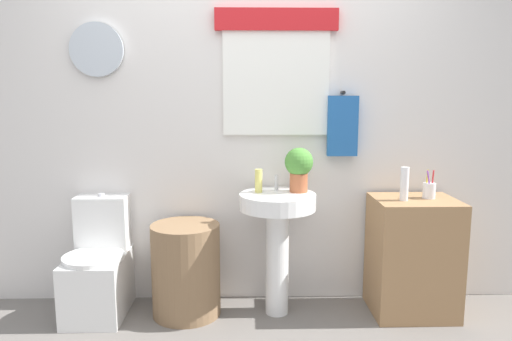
% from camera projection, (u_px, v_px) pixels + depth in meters
% --- Properties ---
extents(back_wall, '(4.40, 0.18, 2.60)m').
position_uv_depth(back_wall, '(244.00, 113.00, 3.22)').
color(back_wall, silver).
rests_on(back_wall, ground_plane).
extents(toilet, '(0.38, 0.51, 0.78)m').
position_uv_depth(toilet, '(99.00, 270.00, 3.10)').
color(toilet, white).
rests_on(toilet, ground_plane).
extents(laundry_hamper, '(0.44, 0.44, 0.60)m').
position_uv_depth(laundry_hamper, '(186.00, 270.00, 3.07)').
color(laundry_hamper, '#846647').
rests_on(laundry_hamper, ground_plane).
extents(pedestal_sink, '(0.49, 0.49, 0.80)m').
position_uv_depth(pedestal_sink, '(277.00, 226.00, 3.04)').
color(pedestal_sink, white).
rests_on(pedestal_sink, ground_plane).
extents(faucet, '(0.03, 0.03, 0.10)m').
position_uv_depth(faucet, '(276.00, 183.00, 3.12)').
color(faucet, silver).
rests_on(faucet, pedestal_sink).
extents(wooden_cabinet, '(0.52, 0.44, 0.77)m').
position_uv_depth(wooden_cabinet, '(413.00, 256.00, 3.09)').
color(wooden_cabinet, '#9E754C').
rests_on(wooden_cabinet, ground_plane).
extents(soap_bottle, '(0.05, 0.05, 0.15)m').
position_uv_depth(soap_bottle, '(259.00, 181.00, 3.04)').
color(soap_bottle, '#DBD166').
rests_on(soap_bottle, pedestal_sink).
extents(potted_plant, '(0.18, 0.18, 0.29)m').
position_uv_depth(potted_plant, '(299.00, 166.00, 3.04)').
color(potted_plant, '#AD5B38').
rests_on(potted_plant, pedestal_sink).
extents(lotion_bottle, '(0.05, 0.05, 0.21)m').
position_uv_depth(lotion_bottle, '(404.00, 184.00, 2.97)').
color(lotion_bottle, white).
rests_on(lotion_bottle, wooden_cabinet).
extents(toothbrush_cup, '(0.08, 0.08, 0.19)m').
position_uv_depth(toothbrush_cup, '(429.00, 190.00, 3.05)').
color(toothbrush_cup, silver).
rests_on(toothbrush_cup, wooden_cabinet).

